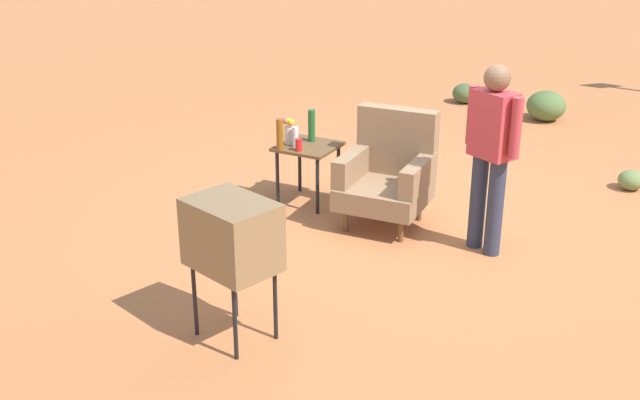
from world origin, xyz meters
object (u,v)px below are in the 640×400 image
(soda_can_red, at_px, (299,145))
(bottle_short_clear, at_px, (295,137))
(armchair, at_px, (388,172))
(bottle_wine_green, at_px, (312,126))
(side_table, at_px, (308,153))
(flower_vase, at_px, (289,130))
(person_standing, at_px, (491,148))
(bottle_tall_amber, at_px, (280,134))
(tv_on_stand, at_px, (232,236))

(soda_can_red, relative_size, bottle_short_clear, 0.61)
(armchair, bearing_deg, soda_can_red, -172.94)
(bottle_wine_green, bearing_deg, side_table, -77.22)
(side_table, distance_m, soda_can_red, 0.25)
(bottle_wine_green, xyz_separation_m, flower_vase, (-0.15, -0.19, -0.01))
(person_standing, height_order, bottle_tall_amber, person_standing)
(soda_can_red, bearing_deg, tv_on_stand, -71.39)
(bottle_tall_amber, bearing_deg, flower_vase, 91.08)
(armchair, height_order, bottle_short_clear, armchair)
(armchair, distance_m, tv_on_stand, 2.39)
(person_standing, xyz_separation_m, bottle_wine_green, (-1.92, 0.39, -0.17))
(tv_on_stand, distance_m, soda_can_red, 2.39)
(tv_on_stand, height_order, person_standing, person_standing)
(bottle_wine_green, xyz_separation_m, bottle_short_clear, (-0.06, -0.23, -0.06))
(person_standing, bearing_deg, soda_can_red, 178.20)
(armchair, relative_size, bottle_wine_green, 3.31)
(person_standing, distance_m, soda_can_red, 1.90)
(tv_on_stand, distance_m, bottle_wine_green, 2.71)
(bottle_tall_amber, relative_size, flower_vase, 1.13)
(person_standing, xyz_separation_m, flower_vase, (-2.07, 0.20, -0.19))
(soda_can_red, distance_m, flower_vase, 0.25)
(bottle_wine_green, bearing_deg, bottle_short_clear, -103.43)
(tv_on_stand, bearing_deg, soda_can_red, 108.61)
(soda_can_red, xyz_separation_m, bottle_tall_amber, (-0.19, -0.04, 0.09))
(tv_on_stand, relative_size, bottle_wine_green, 3.22)
(person_standing, bearing_deg, side_table, 172.15)
(tv_on_stand, height_order, bottle_short_clear, tv_on_stand)
(bottle_tall_amber, relative_size, bottle_short_clear, 1.50)
(armchair, height_order, flower_vase, armchair)
(bottle_tall_amber, xyz_separation_m, flower_vase, (-0.00, 0.18, -0.00))
(soda_can_red, height_order, bottle_short_clear, bottle_short_clear)
(person_standing, xyz_separation_m, bottle_short_clear, (-1.97, 0.16, -0.23))
(armchair, bearing_deg, flower_vase, 178.50)
(armchair, relative_size, bottle_short_clear, 5.30)
(side_table, bearing_deg, bottle_wine_green, 102.78)
(soda_can_red, distance_m, bottle_tall_amber, 0.21)
(flower_vase, bearing_deg, bottle_short_clear, -22.94)
(side_table, relative_size, tv_on_stand, 0.59)
(bottle_tall_amber, height_order, bottle_short_clear, bottle_tall_amber)
(tv_on_stand, height_order, flower_vase, tv_on_stand)
(person_standing, distance_m, bottle_wine_green, 1.97)
(tv_on_stand, bearing_deg, person_standing, 63.02)
(tv_on_stand, height_order, soda_can_red, tv_on_stand)
(armchair, height_order, person_standing, person_standing)
(bottle_wine_green, bearing_deg, tv_on_stand, -72.85)
(armchair, distance_m, soda_can_red, 0.91)
(side_table, height_order, flower_vase, flower_vase)
(tv_on_stand, xyz_separation_m, soda_can_red, (-0.76, 2.26, -0.12))
(armchair, bearing_deg, side_table, 174.23)
(bottle_wine_green, height_order, soda_can_red, bottle_wine_green)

